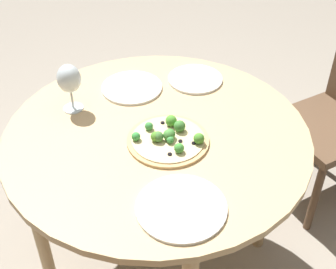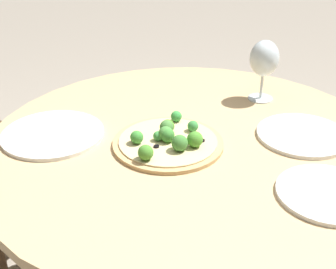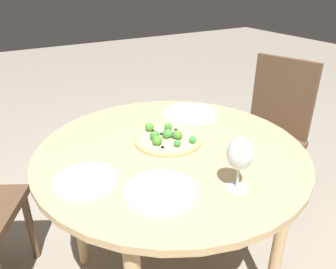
{
  "view_description": "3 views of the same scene",
  "coord_description": "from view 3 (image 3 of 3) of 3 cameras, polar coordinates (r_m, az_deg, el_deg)",
  "views": [
    {
      "loc": [
        -1.04,
        -0.7,
        1.74
      ],
      "look_at": [
        -0.02,
        -0.06,
        0.77
      ],
      "focal_mm": 50.0,
      "sensor_mm": 36.0,
      "label": 1
    },
    {
      "loc": [
        0.74,
        -0.73,
        1.32
      ],
      "look_at": [
        -0.02,
        -0.06,
        0.77
      ],
      "focal_mm": 50.0,
      "sensor_mm": 36.0,
      "label": 2
    },
    {
      "loc": [
        0.58,
        0.97,
        1.36
      ],
      "look_at": [
        -0.02,
        -0.06,
        0.77
      ],
      "focal_mm": 35.0,
      "sensor_mm": 36.0,
      "label": 3
    }
  ],
  "objects": [
    {
      "name": "plate_near",
      "position": [
        1.13,
        -14.13,
        -7.7
      ],
      "size": [
        0.22,
        0.22,
        0.01
      ],
      "color": "silver",
      "rests_on": "dining_table"
    },
    {
      "name": "plate_side",
      "position": [
        1.6,
        3.77,
        3.72
      ],
      "size": [
        0.26,
        0.26,
        0.01
      ],
      "color": "silver",
      "rests_on": "dining_table"
    },
    {
      "name": "chair",
      "position": [
        2.08,
        17.25,
        0.51
      ],
      "size": [
        0.5,
        0.5,
        0.92
      ],
      "rotation": [
        0.0,
        0.0,
        -4.41
      ],
      "color": "brown",
      "rests_on": "ground_plane"
    },
    {
      "name": "dining_table",
      "position": [
        1.33,
        0.51,
        -5.64
      ],
      "size": [
        1.05,
        1.05,
        0.74
      ],
      "color": "tan",
      "rests_on": "ground_plane"
    },
    {
      "name": "pizza",
      "position": [
        1.33,
        -0.1,
        -0.61
      ],
      "size": [
        0.28,
        0.28,
        0.05
      ],
      "color": "tan",
      "rests_on": "dining_table"
    },
    {
      "name": "plate_far",
      "position": [
        1.04,
        -1.32,
        -9.83
      ],
      "size": [
        0.23,
        0.23,
        0.01
      ],
      "color": "silver",
      "rests_on": "dining_table"
    },
    {
      "name": "wine_glass",
      "position": [
        1.02,
        12.48,
        -3.42
      ],
      "size": [
        0.09,
        0.09,
        0.18
      ],
      "color": "silver",
      "rests_on": "dining_table"
    }
  ]
}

